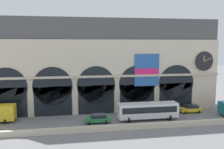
{
  "coord_description": "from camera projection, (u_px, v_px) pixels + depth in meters",
  "views": [
    {
      "loc": [
        -4.39,
        -40.97,
        13.84
      ],
      "look_at": [
        3.16,
        5.0,
        7.83
      ],
      "focal_mm": 38.1,
      "sensor_mm": 36.0,
      "label": 1
    }
  ],
  "objects": [
    {
      "name": "bus_mideast",
      "position": [
        148.0,
        110.0,
        43.45
      ],
      "size": [
        11.0,
        3.25,
        3.1
      ],
      "color": "white",
      "rests_on": "ground"
    },
    {
      "name": "station_building",
      "position": [
        95.0,
        67.0,
        48.51
      ],
      "size": [
        51.79,
        4.92,
        18.96
      ],
      "color": "beige",
      "rests_on": "ground"
    },
    {
      "name": "ground_plane",
      "position": [
        99.0,
        122.0,
        42.57
      ],
      "size": [
        200.0,
        200.0,
        0.0
      ],
      "primitive_type": "plane",
      "color": "slate"
    },
    {
      "name": "car_center",
      "position": [
        98.0,
        118.0,
        41.85
      ],
      "size": [
        4.4,
        2.22,
        1.55
      ],
      "color": "#2D7A42",
      "rests_on": "ground"
    },
    {
      "name": "car_east",
      "position": [
        191.0,
        109.0,
        48.19
      ],
      "size": [
        4.4,
        2.22,
        1.55
      ],
      "color": "gold",
      "rests_on": "ground"
    },
    {
      "name": "quay_parapet_wall",
      "position": [
        102.0,
        128.0,
        37.83
      ],
      "size": [
        90.0,
        0.7,
        0.92
      ],
      "primitive_type": "cube",
      "color": "beige",
      "rests_on": "ground"
    }
  ]
}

